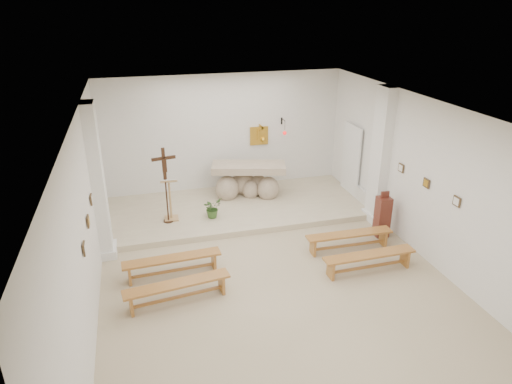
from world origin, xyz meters
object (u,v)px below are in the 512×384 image
object	(u,v)px
bench_right_front	(349,237)
bench_right_second	(369,258)
crucifix_stand	(165,180)
bench_left_front	(172,262)
lectern	(170,199)
bench_left_second	(177,288)
donation_pedestal	(382,216)
altar	(248,182)

from	to	relation	value
bench_right_front	bench_right_second	xyz separation A→B (m)	(0.00, -0.96, 0.00)
crucifix_stand	bench_right_front	distance (m)	4.63
bench_left_front	lectern	bearing A→B (deg)	82.18
bench_left_second	bench_right_second	bearing A→B (deg)	-7.24
lectern	donation_pedestal	size ratio (longest dim) A/B	0.99
bench_right_second	lectern	bearing A→B (deg)	138.25
bench_left_front	bench_left_second	size ratio (longest dim) A/B	0.99
bench_right_front	bench_left_second	distance (m)	4.16
altar	bench_left_front	distance (m)	4.18
crucifix_stand	bench_left_second	xyz separation A→B (m)	(-0.13, -3.24, -0.96)
bench_right_second	donation_pedestal	bearing A→B (deg)	51.35
donation_pedestal	bench_right_second	bearing A→B (deg)	-125.06
crucifix_stand	bench_right_second	world-z (taller)	crucifix_stand
lectern	bench_left_front	distance (m)	2.42
lectern	crucifix_stand	bearing A→B (deg)	-128.61
altar	crucifix_stand	distance (m)	2.70
bench_right_front	bench_left_second	xyz separation A→B (m)	(-4.04, -0.96, 0.00)
donation_pedestal	bench_left_front	xyz separation A→B (m)	(-5.12, -0.43, -0.19)
bench_left_front	bench_left_second	world-z (taller)	same
bench_left_front	bench_left_second	xyz separation A→B (m)	(0.00, -0.96, 0.00)
donation_pedestal	bench_right_second	world-z (taller)	donation_pedestal
lectern	bench_left_second	size ratio (longest dim) A/B	0.56
crucifix_stand	bench_right_second	bearing A→B (deg)	-50.10
crucifix_stand	bench_right_second	xyz separation A→B (m)	(3.92, -3.24, -0.96)
altar	bench_right_front	world-z (taller)	altar
crucifix_stand	bench_left_front	bearing A→B (deg)	-103.72
bench_right_second	bench_right_front	bearing A→B (deg)	89.27
donation_pedestal	bench_left_second	bearing A→B (deg)	-162.01
bench_left_second	bench_right_second	distance (m)	4.04
crucifix_stand	bench_right_front	size ratio (longest dim) A/B	0.96
lectern	bench_left_front	size ratio (longest dim) A/B	0.57
altar	bench_right_second	xyz separation A→B (m)	(1.55, -4.30, -0.23)
donation_pedestal	lectern	bearing A→B (deg)	161.21
crucifix_stand	altar	bearing A→B (deg)	13.74
crucifix_stand	donation_pedestal	bearing A→B (deg)	-30.88
altar	lectern	bearing A→B (deg)	-142.00
crucifix_stand	bench_right_front	xyz separation A→B (m)	(3.92, -2.28, -0.96)
crucifix_stand	bench_left_front	size ratio (longest dim) A/B	0.95
lectern	donation_pedestal	world-z (taller)	lectern
bench_right_front	bench_left_second	size ratio (longest dim) A/B	0.99
crucifix_stand	bench_left_second	bearing A→B (deg)	-102.78
bench_right_front	bench_left_front	bearing A→B (deg)	-178.65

